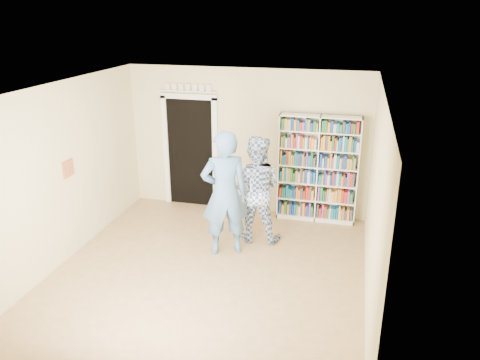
% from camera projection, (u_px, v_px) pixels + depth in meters
% --- Properties ---
extents(floor, '(5.00, 5.00, 0.00)m').
position_uv_depth(floor, '(207.00, 275.00, 6.86)').
color(floor, olive).
rests_on(floor, ground).
extents(ceiling, '(5.00, 5.00, 0.00)m').
position_uv_depth(ceiling, '(202.00, 90.00, 5.93)').
color(ceiling, white).
rests_on(ceiling, wall_back).
extents(wall_back, '(4.50, 0.00, 4.50)m').
position_uv_depth(wall_back, '(246.00, 142.00, 8.67)').
color(wall_back, beige).
rests_on(wall_back, floor).
extents(wall_left, '(0.00, 5.00, 5.00)m').
position_uv_depth(wall_left, '(60.00, 176.00, 6.91)').
color(wall_left, beige).
rests_on(wall_left, floor).
extents(wall_right, '(0.00, 5.00, 5.00)m').
position_uv_depth(wall_right, '(375.00, 205.00, 5.88)').
color(wall_right, beige).
rests_on(wall_right, floor).
extents(bookshelf, '(1.42, 0.27, 1.95)m').
position_uv_depth(bookshelf, '(318.00, 169.00, 8.35)').
color(bookshelf, white).
rests_on(bookshelf, floor).
extents(doorway, '(1.10, 0.08, 2.43)m').
position_uv_depth(doorway, '(190.00, 147.00, 8.96)').
color(doorway, black).
rests_on(doorway, floor).
extents(wall_art, '(0.03, 0.25, 0.25)m').
position_uv_depth(wall_art, '(68.00, 168.00, 7.07)').
color(wall_art, brown).
rests_on(wall_art, wall_left).
extents(man_blue, '(0.86, 0.74, 2.00)m').
position_uv_depth(man_blue, '(225.00, 194.00, 7.18)').
color(man_blue, '#4F7BB0').
rests_on(man_blue, floor).
extents(man_plaid, '(0.91, 0.72, 1.80)m').
position_uv_depth(man_plaid, '(256.00, 189.00, 7.64)').
color(man_plaid, '#2E4E8E').
rests_on(man_plaid, floor).
extents(paper_sheet, '(0.20, 0.14, 0.33)m').
position_uv_depth(paper_sheet, '(257.00, 181.00, 7.37)').
color(paper_sheet, white).
rests_on(paper_sheet, man_plaid).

